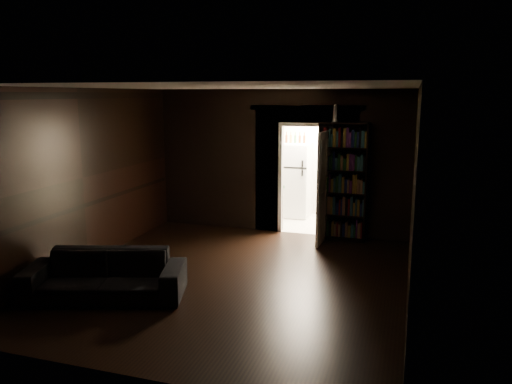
% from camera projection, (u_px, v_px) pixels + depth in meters
% --- Properties ---
extents(ground, '(5.50, 5.50, 0.00)m').
position_uv_depth(ground, '(232.00, 279.00, 7.42)').
color(ground, black).
rests_on(ground, ground).
extents(room_walls, '(5.02, 5.61, 2.84)m').
position_uv_depth(room_walls, '(253.00, 158.00, 8.10)').
color(room_walls, black).
rests_on(room_walls, ground).
extents(kitchen_alcove, '(2.20, 1.80, 2.60)m').
position_uv_depth(kitchen_alcove, '(316.00, 165.00, 10.66)').
color(kitchen_alcove, beige).
rests_on(kitchen_alcove, ground).
extents(sofa, '(2.28, 1.48, 0.81)m').
position_uv_depth(sofa, '(104.00, 268.00, 6.69)').
color(sofa, black).
rests_on(sofa, ground).
extents(bookshelf, '(0.92, 0.39, 2.20)m').
position_uv_depth(bookshelf, '(343.00, 182.00, 9.26)').
color(bookshelf, black).
rests_on(bookshelf, ground).
extents(refrigerator, '(0.75, 0.69, 1.65)m').
position_uv_depth(refrigerator, '(293.00, 180.00, 11.12)').
color(refrigerator, silver).
rests_on(refrigerator, ground).
extents(door, '(0.10, 0.85, 2.05)m').
position_uv_depth(door, '(323.00, 188.00, 9.10)').
color(door, white).
rests_on(door, ground).
extents(figurine, '(0.14, 0.14, 0.32)m').
position_uv_depth(figurine, '(335.00, 113.00, 9.10)').
color(figurine, white).
rests_on(figurine, bookshelf).
extents(bottles, '(0.59, 0.27, 0.24)m').
position_uv_depth(bottles, '(293.00, 137.00, 10.92)').
color(bottles, black).
rests_on(bottles, refrigerator).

